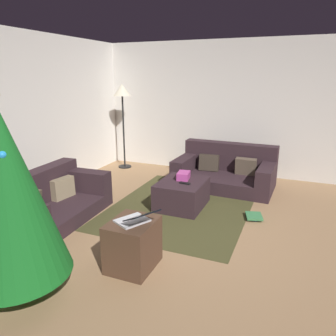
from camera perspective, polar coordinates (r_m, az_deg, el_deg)
The scene contains 13 objects.
ground_plane at distance 3.92m, azimuth 7.14°, elevation -13.74°, with size 6.40×6.40×0.00m, color #93704C.
corner_partition at distance 6.52m, azimuth 15.07°, elevation 9.92°, with size 0.12×6.40×2.60m, color silver.
couch_left at distance 4.75m, azimuth -20.27°, elevation -5.58°, with size 1.68×0.94×0.67m.
couch_right at distance 5.92m, azimuth 10.17°, elevation -0.56°, with size 1.05×1.73×0.74m.
ottoman at distance 4.92m, azimuth 2.49°, elevation -4.59°, with size 0.81×0.66×0.40m, color #2D1E23.
gift_box at distance 4.95m, azimuth 2.75°, elevation -1.35°, with size 0.26×0.17×0.11m, color #B23F8C.
tv_remote at distance 4.74m, azimuth 2.98°, elevation -2.69°, with size 0.05×0.16×0.02m, color black.
christmas_tree at distance 2.98m, azimuth -26.52°, elevation -3.90°, with size 0.94×0.94×1.85m.
side_table at distance 3.45m, azimuth -6.22°, elevation -13.25°, with size 0.52×0.44×0.52m, color #4C3323.
laptop at distance 3.25m, azimuth -5.73°, elevation -8.90°, with size 0.46×0.50×0.19m.
book_stack at distance 4.74m, azimuth 14.92°, elevation -8.26°, with size 0.31×0.28×0.06m.
corner_lamp at distance 6.88m, azimuth -8.08°, elevation 12.35°, with size 0.36×0.36×1.77m.
area_rug at distance 5.00m, azimuth 2.46°, elevation -6.73°, with size 2.60×2.00×0.01m, color #3F3D20.
Camera 1 is at (-3.30, -0.85, 1.94)m, focal length 34.51 mm.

